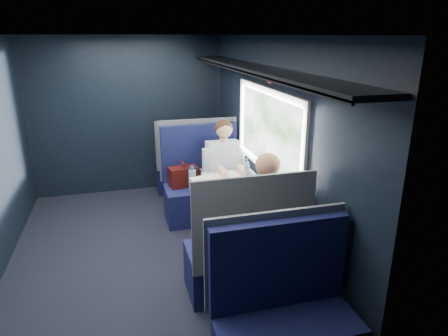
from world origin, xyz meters
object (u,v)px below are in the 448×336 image
object	(u,v)px
seat_bay_far	(244,254)
seat_row_front	(190,166)
seat_bay_near	(202,186)
woman	(264,212)
seat_row_back	(284,322)
man	(225,167)
bottle_small	(246,169)
laptop	(253,178)
table	(236,192)
cup	(247,169)

from	to	relation	value
seat_bay_far	seat_row_front	xyz separation A→B (m)	(0.00, 2.67, -0.00)
seat_bay_near	woman	xyz separation A→B (m)	(0.26, -1.58, 0.30)
seat_row_back	seat_bay_far	bearing A→B (deg)	90.00
man	bottle_small	xyz separation A→B (m)	(0.12, -0.48, 0.12)
man	laptop	size ratio (longest dim) A/B	3.62
seat_bay_far	seat_bay_near	bearing A→B (deg)	90.45
table	seat_row_back	xyz separation A→B (m)	(-0.18, -1.80, -0.25)
table	man	distance (m)	0.70
seat_row_back	laptop	xyz separation A→B (m)	(0.38, 1.79, 0.40)
laptop	seat_bay_near	bearing A→B (deg)	114.21
seat_row_front	woman	size ratio (longest dim) A/B	0.88
seat_row_front	cup	xyz separation A→B (m)	(0.44, -1.41, 0.37)
laptop	seat_row_front	bearing A→B (deg)	101.98
bottle_small	cup	distance (m)	0.19
woman	bottle_small	world-z (taller)	woman
seat_bay_far	man	xyz separation A→B (m)	(0.25, 1.57, 0.30)
laptop	bottle_small	world-z (taller)	laptop
seat_row_back	laptop	size ratio (longest dim) A/B	3.18
seat_bay_near	bottle_small	xyz separation A→B (m)	(0.38, -0.66, 0.41)
laptop	man	bearing A→B (deg)	100.66
seat_bay_near	man	distance (m)	0.43
seat_bay_far	woman	bearing A→B (deg)	33.82
man	laptop	xyz separation A→B (m)	(0.13, -0.71, 0.09)
table	bottle_small	size ratio (longest dim) A/B	4.48
seat_row_back	seat_row_front	bearing A→B (deg)	90.00
seat_bay_far	laptop	size ratio (longest dim) A/B	3.45
man	cup	xyz separation A→B (m)	(0.19, -0.31, 0.06)
seat_bay_near	bottle_small	distance (m)	0.87
seat_row_front	bottle_small	distance (m)	1.68
man	bottle_small	size ratio (longest dim) A/B	5.92
seat_row_back	bottle_small	size ratio (longest dim) A/B	5.19
table	man	bearing A→B (deg)	84.48
woman	cup	xyz separation A→B (m)	(0.19, 1.09, 0.05)
table	cup	bearing A→B (deg)	56.58
seat_bay_far	seat_row_front	size ratio (longest dim) A/B	1.09
table	seat_row_back	size ratio (longest dim) A/B	0.86
seat_bay_near	woman	world-z (taller)	woman
seat_row_front	seat_row_back	xyz separation A→B (m)	(0.00, -3.59, 0.00)
seat_bay_far	laptop	distance (m)	1.02
table	seat_bay_far	bearing A→B (deg)	-101.78
man	laptop	world-z (taller)	man
table	seat_row_back	world-z (taller)	seat_row_back
man	cup	world-z (taller)	man
woman	bottle_small	distance (m)	0.94
seat_bay_far	cup	world-z (taller)	seat_bay_far
seat_bay_near	woman	distance (m)	1.63
woman	bottle_small	xyz separation A→B (m)	(0.12, 0.92, 0.11)
seat_row_back	cup	distance (m)	2.25
laptop	woman	bearing A→B (deg)	-100.80
bottle_small	seat_row_front	bearing A→B (deg)	103.18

